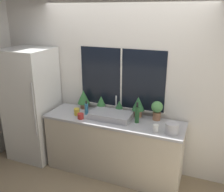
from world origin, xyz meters
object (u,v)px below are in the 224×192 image
(mug_yellow, at_px, (77,112))
(kettle, at_px, (172,128))
(potted_plant_left, at_px, (101,102))
(mug_white, at_px, (156,128))
(potted_plant_far_left, at_px, (84,98))
(potted_plant_center, at_px, (119,107))
(mug_red, at_px, (81,116))
(potted_plant_right, at_px, (138,105))
(soap_bottle, at_px, (86,109))
(bottle_tall, at_px, (137,114))
(sink, at_px, (111,115))
(potted_plant_far_right, at_px, (157,109))
(refrigerator, at_px, (32,105))

(mug_yellow, bearing_deg, kettle, -1.98)
(potted_plant_left, height_order, mug_white, potted_plant_left)
(potted_plant_far_left, bearing_deg, potted_plant_left, 0.00)
(potted_plant_center, distance_m, mug_red, 0.60)
(potted_plant_right, height_order, soap_bottle, potted_plant_right)
(potted_plant_left, bearing_deg, potted_plant_center, -0.00)
(potted_plant_right, distance_m, mug_red, 0.86)
(potted_plant_left, height_order, potted_plant_center, potted_plant_left)
(potted_plant_right, relative_size, mug_white, 3.04)
(potted_plant_left, bearing_deg, bottle_tall, -17.41)
(sink, height_order, mug_yellow, sink)
(potted_plant_right, distance_m, kettle, 0.65)
(potted_plant_far_left, distance_m, potted_plant_far_right, 1.18)
(refrigerator, bearing_deg, potted_plant_far_right, 6.78)
(mug_yellow, height_order, mug_white, mug_yellow)
(refrigerator, relative_size, potted_plant_right, 5.90)
(potted_plant_right, bearing_deg, potted_plant_left, -180.00)
(soap_bottle, bearing_deg, mug_yellow, -147.20)
(sink, height_order, potted_plant_far_right, sink)
(mug_yellow, height_order, mug_red, mug_yellow)
(kettle, bearing_deg, potted_plant_far_right, 129.29)
(potted_plant_center, xyz_separation_m, bottle_tall, (0.34, -0.20, 0.01))
(mug_white, xyz_separation_m, mug_red, (-1.11, 0.01, -0.01))
(potted_plant_right, relative_size, mug_yellow, 2.98)
(potted_plant_center, bearing_deg, potted_plant_right, 0.00)
(soap_bottle, height_order, kettle, soap_bottle)
(sink, relative_size, kettle, 3.43)
(potted_plant_far_left, bearing_deg, sink, -19.62)
(refrigerator, bearing_deg, bottle_tall, 1.26)
(potted_plant_far_left, relative_size, potted_plant_far_right, 1.07)
(potted_plant_left, bearing_deg, mug_yellow, -134.05)
(potted_plant_far_left, xyz_separation_m, potted_plant_center, (0.61, 0.00, -0.06))
(mug_white, relative_size, kettle, 0.59)
(refrigerator, bearing_deg, sink, 1.70)
(potted_plant_far_left, height_order, potted_plant_right, potted_plant_right)
(potted_plant_center, height_order, potted_plant_far_right, potted_plant_far_right)
(sink, bearing_deg, mug_yellow, -170.81)
(potted_plant_far_left, relative_size, mug_yellow, 2.87)
(sink, distance_m, kettle, 0.91)
(potted_plant_left, height_order, soap_bottle, potted_plant_left)
(potted_plant_far_right, bearing_deg, soap_bottle, -168.72)
(kettle, bearing_deg, potted_plant_center, 158.53)
(bottle_tall, height_order, kettle, bottle_tall)
(potted_plant_far_right, relative_size, mug_red, 3.09)
(refrigerator, xyz_separation_m, mug_yellow, (0.87, -0.04, 0.03))
(potted_plant_far_right, bearing_deg, sink, -162.36)
(potted_plant_center, relative_size, mug_yellow, 2.05)
(potted_plant_right, relative_size, mug_red, 3.44)
(refrigerator, bearing_deg, mug_white, -3.99)
(potted_plant_right, distance_m, mug_white, 0.54)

